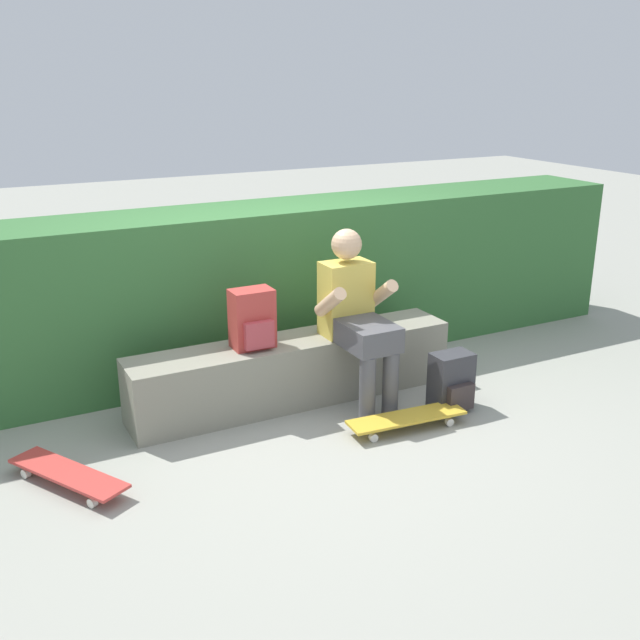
% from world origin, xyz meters
% --- Properties ---
extents(ground_plane, '(24.00, 24.00, 0.00)m').
position_xyz_m(ground_plane, '(0.00, 0.00, 0.00)').
color(ground_plane, gray).
extents(bench_main, '(2.34, 0.41, 0.46)m').
position_xyz_m(bench_main, '(0.00, 0.31, 0.23)').
color(bench_main, gray).
rests_on(bench_main, ground).
extents(person_skater, '(0.49, 0.62, 1.21)m').
position_xyz_m(person_skater, '(0.38, 0.11, 0.66)').
color(person_skater, gold).
rests_on(person_skater, ground).
extents(skateboard_near_person, '(0.81, 0.26, 0.09)m').
position_xyz_m(skateboard_near_person, '(0.46, -0.42, 0.07)').
color(skateboard_near_person, gold).
rests_on(skateboard_near_person, ground).
extents(skateboard_beside_bench, '(0.57, 0.79, 0.09)m').
position_xyz_m(skateboard_beside_bench, '(-1.62, -0.14, 0.07)').
color(skateboard_beside_bench, '#BC3833').
rests_on(skateboard_beside_bench, ground).
extents(backpack_on_bench, '(0.28, 0.23, 0.40)m').
position_xyz_m(backpack_on_bench, '(-0.30, 0.30, 0.65)').
color(backpack_on_bench, '#B23833').
rests_on(backpack_on_bench, bench_main).
extents(backpack_on_ground, '(0.28, 0.23, 0.40)m').
position_xyz_m(backpack_on_ground, '(0.91, -0.30, 0.19)').
color(backpack_on_ground, '#333338').
rests_on(backpack_on_ground, ground).
extents(hedge_row, '(5.76, 0.72, 1.24)m').
position_xyz_m(hedge_row, '(0.47, 1.13, 0.62)').
color(hedge_row, '#326632').
rests_on(hedge_row, ground).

